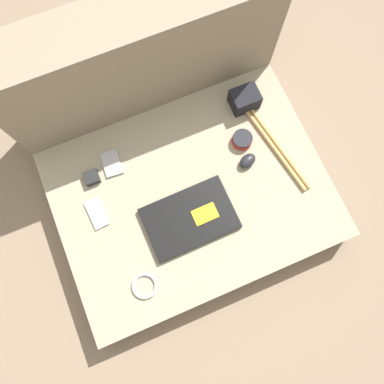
# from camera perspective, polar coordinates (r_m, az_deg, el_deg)

# --- Properties ---
(ground_plane) EXTENTS (8.00, 8.00, 0.00)m
(ground_plane) POSITION_cam_1_polar(r_m,az_deg,el_deg) (1.55, 0.00, -1.40)
(ground_plane) COLOR #7A6651
(couch_seat) EXTENTS (1.02, 0.77, 0.14)m
(couch_seat) POSITION_cam_1_polar(r_m,az_deg,el_deg) (1.48, 0.00, -0.83)
(couch_seat) COLOR gray
(couch_seat) RESTS_ON ground_plane
(couch_backrest) EXTENTS (1.02, 0.20, 0.56)m
(couch_backrest) POSITION_cam_1_polar(r_m,az_deg,el_deg) (1.47, -7.77, 18.39)
(couch_backrest) COLOR #7F705B
(couch_backrest) RESTS_ON ground_plane
(laptop) EXTENTS (0.33, 0.22, 0.03)m
(laptop) POSITION_cam_1_polar(r_m,az_deg,el_deg) (1.38, -0.35, -4.02)
(laptop) COLOR black
(laptop) RESTS_ON couch_seat
(computer_mouse) EXTENTS (0.08, 0.07, 0.04)m
(computer_mouse) POSITION_cam_1_polar(r_m,az_deg,el_deg) (1.45, 8.45, 4.72)
(computer_mouse) COLOR black
(computer_mouse) RESTS_ON couch_seat
(speaker_puck) EXTENTS (0.08, 0.08, 0.03)m
(speaker_puck) POSITION_cam_1_polar(r_m,az_deg,el_deg) (1.48, 7.66, 7.93)
(speaker_puck) COLOR red
(speaker_puck) RESTS_ON couch_seat
(phone_silver) EXTENTS (0.07, 0.11, 0.01)m
(phone_silver) POSITION_cam_1_polar(r_m,az_deg,el_deg) (1.47, -12.12, 4.27)
(phone_silver) COLOR #99999E
(phone_silver) RESTS_ON couch_seat
(phone_black) EXTENTS (0.06, 0.12, 0.01)m
(phone_black) POSITION_cam_1_polar(r_m,az_deg,el_deg) (1.44, -14.35, -3.16)
(phone_black) COLOR #B7B7BC
(phone_black) RESTS_ON couch_seat
(camera_pouch) EXTENTS (0.11, 0.09, 0.08)m
(camera_pouch) POSITION_cam_1_polar(r_m,az_deg,el_deg) (1.52, 8.00, 13.81)
(camera_pouch) COLOR black
(camera_pouch) RESTS_ON couch_seat
(charger_brick) EXTENTS (0.05, 0.05, 0.03)m
(charger_brick) POSITION_cam_1_polar(r_m,az_deg,el_deg) (1.46, -15.04, 2.15)
(charger_brick) COLOR black
(charger_brick) RESTS_ON couch_seat
(cable_coil) EXTENTS (0.09, 0.09, 0.01)m
(cable_coil) POSITION_cam_1_polar(r_m,az_deg,el_deg) (1.38, -7.25, -14.01)
(cable_coil) COLOR #B2B2B7
(cable_coil) RESTS_ON couch_seat
(drumstick_pair) EXTENTS (0.10, 0.39, 0.02)m
(drumstick_pair) POSITION_cam_1_polar(r_m,az_deg,el_deg) (1.50, 12.84, 6.53)
(drumstick_pair) COLOR tan
(drumstick_pair) RESTS_ON couch_seat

